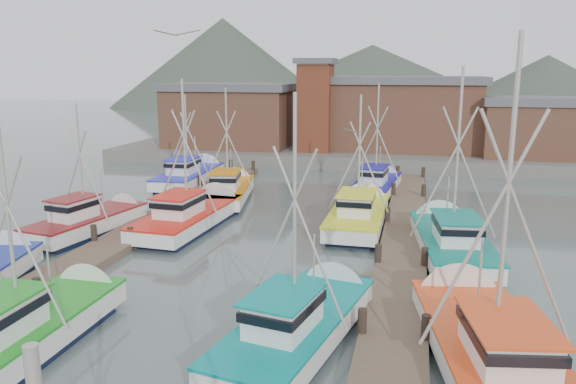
% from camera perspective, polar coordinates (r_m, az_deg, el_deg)
% --- Properties ---
extents(ground, '(260.00, 260.00, 0.00)m').
position_cam_1_polar(ground, '(22.09, -7.94, -11.03)').
color(ground, '#495854').
rests_on(ground, ground).
extents(dock_left, '(2.30, 46.00, 1.50)m').
position_cam_1_polar(dock_left, '(28.41, -18.34, -5.74)').
color(dock_left, '#4F3D30').
rests_on(dock_left, ground).
extents(dock_right, '(2.30, 46.00, 1.50)m').
position_cam_1_polar(dock_right, '(24.45, 11.30, -8.28)').
color(dock_right, '#4F3D30').
rests_on(dock_right, ground).
extents(quay, '(44.00, 16.00, 1.20)m').
position_cam_1_polar(quay, '(56.95, 5.46, 4.06)').
color(quay, slate).
rests_on(quay, ground).
extents(shed_left, '(12.72, 8.48, 6.20)m').
position_cam_1_polar(shed_left, '(57.12, -5.84, 7.85)').
color(shed_left, brown).
rests_on(shed_left, quay).
extents(shed_center, '(14.84, 9.54, 6.90)m').
position_cam_1_polar(shed_center, '(56.04, 11.69, 7.94)').
color(shed_center, brown).
rests_on(shed_center, quay).
extents(shed_right, '(8.48, 6.36, 5.20)m').
position_cam_1_polar(shed_right, '(53.95, 23.38, 6.12)').
color(shed_right, brown).
rests_on(shed_right, quay).
extents(lookout_tower, '(3.60, 3.60, 8.50)m').
position_cam_1_polar(lookout_tower, '(52.83, 2.80, 8.87)').
color(lookout_tower, '#5F2B1B').
rests_on(lookout_tower, quay).
extents(distant_hills, '(175.00, 140.00, 42.00)m').
position_cam_1_polar(distant_hills, '(143.17, 5.03, 8.77)').
color(distant_hills, '#434E41').
rests_on(distant_hills, ground).
extents(boat_4, '(3.41, 8.50, 8.52)m').
position_cam_1_polar(boat_4, '(20.16, -24.31, -12.31)').
color(boat_4, '#0F1733').
rests_on(boat_4, ground).
extents(boat_5, '(4.24, 8.96, 8.79)m').
position_cam_1_polar(boat_5, '(18.68, 1.50, -13.15)').
color(boat_5, '#0F1733').
rests_on(boat_5, ground).
extents(boat_7, '(4.71, 10.20, 10.59)m').
position_cam_1_polar(boat_7, '(18.33, 19.46, -14.38)').
color(boat_7, '#0F1733').
rests_on(boat_7, ground).
extents(boat_8, '(3.69, 9.62, 9.09)m').
position_cam_1_polar(boat_8, '(32.13, -9.61, -2.34)').
color(boat_8, '#0F1733').
rests_on(boat_8, ground).
extents(boat_9, '(3.36, 9.18, 8.21)m').
position_cam_1_polar(boat_9, '(32.21, 7.25, -2.23)').
color(boat_9, '#0F1733').
rests_on(boat_9, ground).
extents(boat_10, '(3.67, 8.13, 7.62)m').
position_cam_1_polar(boat_10, '(32.33, -19.18, -2.77)').
color(boat_10, '#0F1733').
rests_on(boat_10, ground).
extents(boat_11, '(4.02, 9.55, 9.70)m').
position_cam_1_polar(boat_11, '(28.25, 16.05, -4.69)').
color(boat_11, '#0F1733').
rests_on(boat_11, ground).
extents(boat_12, '(4.05, 8.81, 8.27)m').
position_cam_1_polar(boat_12, '(38.36, -5.97, 0.16)').
color(boat_12, '#0F1733').
rests_on(boat_12, ground).
extents(boat_13, '(3.37, 8.45, 8.48)m').
position_cam_1_polar(boat_13, '(40.42, 9.04, 0.70)').
color(boat_13, '#0F1733').
rests_on(boat_13, ground).
extents(boat_14, '(3.29, 9.35, 7.72)m').
position_cam_1_polar(boat_14, '(44.41, -9.80, 1.71)').
color(boat_14, '#0F1733').
rests_on(boat_14, ground).
extents(gull_near, '(1.52, 0.66, 0.24)m').
position_cam_1_polar(gull_near, '(18.89, -11.23, 15.51)').
color(gull_near, gray).
rests_on(gull_near, ground).
extents(gull_far, '(1.55, 0.65, 0.24)m').
position_cam_1_polar(gull_far, '(25.77, 7.23, 6.15)').
color(gull_far, gray).
rests_on(gull_far, ground).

